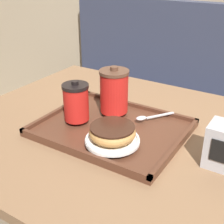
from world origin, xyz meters
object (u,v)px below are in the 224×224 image
at_px(coffee_cup_front, 76,102).
at_px(spoon, 146,117).
at_px(coffee_cup_rear, 114,91).
at_px(donut_chocolate_glazed, 112,132).

xyz_separation_m(coffee_cup_front, spoon, (0.18, 0.12, -0.05)).
distance_m(coffee_cup_rear, donut_chocolate_glazed, 0.20).
relative_size(coffee_cup_rear, donut_chocolate_glazed, 1.20).
bearing_deg(spoon, donut_chocolate_glazed, 29.61).
xyz_separation_m(coffee_cup_rear, spoon, (0.12, 0.01, -0.07)).
relative_size(coffee_cup_rear, spoon, 1.27).
height_order(coffee_cup_rear, spoon, coffee_cup_rear).
distance_m(coffee_cup_front, donut_chocolate_glazed, 0.18).
xyz_separation_m(coffee_cup_front, coffee_cup_rear, (0.07, 0.11, 0.01)).
bearing_deg(coffee_cup_rear, donut_chocolate_glazed, -59.52).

